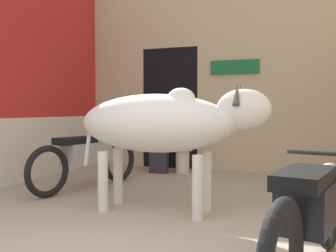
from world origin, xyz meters
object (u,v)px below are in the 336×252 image
(shopkeeper_seated, at_px, (161,137))
(plastic_stool, at_px, (183,160))
(motorcycle_near, at_px, (311,211))
(motorcycle_far, at_px, (87,157))
(cow, at_px, (164,124))

(shopkeeper_seated, height_order, plastic_stool, shopkeeper_seated)
(motorcycle_near, distance_m, motorcycle_far, 3.48)
(cow, relative_size, shopkeeper_seated, 1.77)
(plastic_stool, bearing_deg, cow, -76.07)
(motorcycle_far, relative_size, plastic_stool, 4.49)
(motorcycle_near, height_order, motorcycle_far, motorcycle_near)
(cow, relative_size, motorcycle_far, 1.08)
(motorcycle_near, xyz_separation_m, motorcycle_far, (-2.87, 1.97, -0.01))
(motorcycle_near, distance_m, plastic_stool, 4.22)
(cow, xyz_separation_m, motorcycle_near, (1.45, -1.21, -0.49))
(motorcycle_far, bearing_deg, plastic_stool, 64.48)
(plastic_stool, bearing_deg, motorcycle_far, -115.52)
(cow, bearing_deg, motorcycle_far, 151.81)
(cow, height_order, motorcycle_near, cow)
(motorcycle_near, bearing_deg, motorcycle_far, 145.49)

